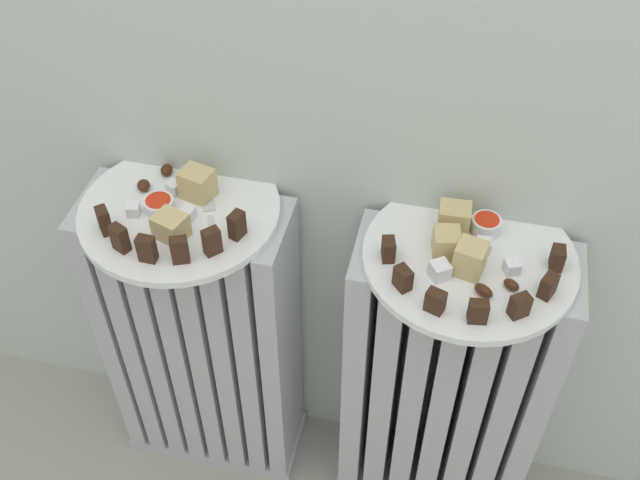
{
  "coord_description": "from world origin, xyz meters",
  "views": [
    {
      "loc": [
        0.18,
        -0.49,
        1.45
      ],
      "look_at": [
        0.0,
        0.28,
        0.64
      ],
      "focal_mm": 42.41,
      "sensor_mm": 36.0,
      "label": 1
    }
  ],
  "objects_px": {
    "jam_bowl_right": "(486,225)",
    "fork": "(210,219)",
    "jam_bowl_left": "(159,204)",
    "radiator_left": "(204,343)",
    "plate_right": "(469,258)",
    "plate_left": "(180,210)",
    "radiator_right": "(442,389)"
  },
  "relations": [
    {
      "from": "plate_left",
      "to": "fork",
      "type": "relative_size",
      "value": 3.36
    },
    {
      "from": "plate_right",
      "to": "jam_bowl_right",
      "type": "height_order",
      "value": "jam_bowl_right"
    },
    {
      "from": "radiator_left",
      "to": "jam_bowl_right",
      "type": "relative_size",
      "value": 14.93
    },
    {
      "from": "plate_right",
      "to": "jam_bowl_left",
      "type": "distance_m",
      "value": 0.47
    },
    {
      "from": "radiator_left",
      "to": "plate_left",
      "type": "relative_size",
      "value": 2.11
    },
    {
      "from": "radiator_right",
      "to": "plate_left",
      "type": "bearing_deg",
      "value": 180.0
    },
    {
      "from": "plate_left",
      "to": "fork",
      "type": "distance_m",
      "value": 0.06
    },
    {
      "from": "jam_bowl_right",
      "to": "fork",
      "type": "relative_size",
      "value": 0.48
    },
    {
      "from": "plate_right",
      "to": "jam_bowl_right",
      "type": "distance_m",
      "value": 0.06
    },
    {
      "from": "radiator_right",
      "to": "jam_bowl_right",
      "type": "bearing_deg",
      "value": 72.9
    },
    {
      "from": "jam_bowl_right",
      "to": "fork",
      "type": "xyz_separation_m",
      "value": [
        -0.4,
        -0.07,
        -0.01
      ]
    },
    {
      "from": "radiator_left",
      "to": "fork",
      "type": "relative_size",
      "value": 7.09
    },
    {
      "from": "fork",
      "to": "radiator_right",
      "type": "bearing_deg",
      "value": 2.06
    },
    {
      "from": "jam_bowl_right",
      "to": "plate_left",
      "type": "bearing_deg",
      "value": -173.34
    },
    {
      "from": "radiator_left",
      "to": "fork",
      "type": "bearing_deg",
      "value": -14.1
    },
    {
      "from": "plate_left",
      "to": "jam_bowl_left",
      "type": "distance_m",
      "value": 0.03
    },
    {
      "from": "radiator_right",
      "to": "plate_right",
      "type": "height_order",
      "value": "plate_right"
    },
    {
      "from": "radiator_left",
      "to": "plate_right",
      "type": "xyz_separation_m",
      "value": [
        0.44,
        0.0,
        0.34
      ]
    },
    {
      "from": "jam_bowl_right",
      "to": "jam_bowl_left",
      "type": "bearing_deg",
      "value": -172.48
    },
    {
      "from": "radiator_left",
      "to": "plate_right",
      "type": "height_order",
      "value": "plate_right"
    },
    {
      "from": "plate_right",
      "to": "jam_bowl_left",
      "type": "relative_size",
      "value": 6.66
    },
    {
      "from": "radiator_right",
      "to": "fork",
      "type": "relative_size",
      "value": 7.09
    },
    {
      "from": "radiator_left",
      "to": "jam_bowl_left",
      "type": "bearing_deg",
      "value": -158.86
    },
    {
      "from": "plate_right",
      "to": "plate_left",
      "type": "bearing_deg",
      "value": 180.0
    },
    {
      "from": "plate_right",
      "to": "jam_bowl_right",
      "type": "bearing_deg",
      "value": 72.9
    },
    {
      "from": "radiator_left",
      "to": "fork",
      "type": "height_order",
      "value": "fork"
    },
    {
      "from": "fork",
      "to": "jam_bowl_left",
      "type": "bearing_deg",
      "value": 177.65
    },
    {
      "from": "plate_left",
      "to": "fork",
      "type": "bearing_deg",
      "value": -14.1
    },
    {
      "from": "radiator_left",
      "to": "fork",
      "type": "distance_m",
      "value": 0.35
    },
    {
      "from": "radiator_right",
      "to": "jam_bowl_left",
      "type": "bearing_deg",
      "value": -178.72
    },
    {
      "from": "plate_left",
      "to": "jam_bowl_left",
      "type": "xyz_separation_m",
      "value": [
        -0.03,
        -0.01,
        0.02
      ]
    },
    {
      "from": "jam_bowl_left",
      "to": "jam_bowl_right",
      "type": "bearing_deg",
      "value": 7.52
    }
  ]
}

